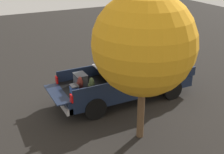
% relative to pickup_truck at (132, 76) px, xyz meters
% --- Properties ---
extents(ground_plane, '(40.00, 40.00, 0.00)m').
position_rel_pickup_truck_xyz_m(ground_plane, '(-0.35, -0.00, -0.96)').
color(ground_plane, black).
extents(pickup_truck, '(6.05, 2.06, 2.23)m').
position_rel_pickup_truck_xyz_m(pickup_truck, '(0.00, 0.00, 0.00)').
color(pickup_truck, '#162138').
rests_on(pickup_truck, ground_plane).
extents(tree_background, '(3.13, 3.13, 4.80)m').
position_rel_pickup_truck_xyz_m(tree_background, '(-1.21, -2.60, 2.27)').
color(tree_background, brown).
rests_on(tree_background, ground_plane).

